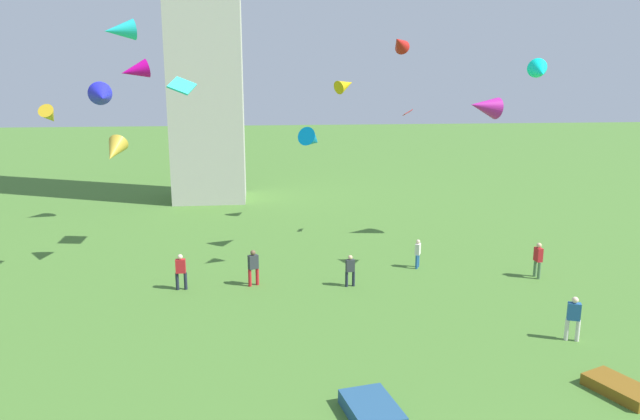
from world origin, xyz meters
TOP-DOWN VIEW (x-y plane):
  - person_0 at (3.65, 19.13)m, footprint 0.40×0.47m
  - person_1 at (9.29, 16.90)m, footprint 0.29×0.57m
  - person_2 at (7.16, 9.71)m, footprint 0.53×0.42m
  - person_3 at (-0.42, 16.70)m, footprint 0.49×0.29m
  - person_4 at (-5.11, 17.34)m, footprint 0.54×0.44m
  - person_5 at (-8.57, 17.16)m, footprint 0.55×0.27m
  - kite_flying_0 at (4.39, 24.96)m, footprint 0.55×0.80m
  - kite_flying_1 at (-10.27, 15.45)m, footprint 1.51×1.30m
  - kite_flying_2 at (-15.84, 23.18)m, footprint 0.91×1.46m
  - kite_flying_3 at (-12.60, 30.32)m, footprint 2.26×1.89m
  - kite_flying_4 at (-1.63, 23.01)m, footprint 1.86×2.07m
  - kite_flying_5 at (-8.81, 23.58)m, footprint 1.51×1.75m
  - kite_flying_6 at (-11.97, 18.67)m, footprint 1.58×1.96m
  - kite_flying_7 at (1.86, 17.27)m, footprint 1.21×1.36m
  - kite_flying_8 at (8.44, 16.58)m, footprint 1.25×1.67m
  - kite_flying_9 at (8.76, 23.91)m, footprint 2.26×1.77m
  - kite_flying_10 at (1.31, 29.85)m, footprint 1.77×1.63m
  - kite_flying_11 at (-12.19, 21.30)m, footprint 1.36×1.95m
  - kite_bundle_0 at (-1.60, 5.37)m, footprint 1.79×2.35m
  - kite_bundle_1 at (6.62, 5.79)m, footprint 1.86×2.36m

SIDE VIEW (x-z plane):
  - kite_bundle_1 at x=6.62m, z-range 0.00..0.38m
  - kite_bundle_0 at x=-1.60m, z-range 0.00..0.45m
  - person_0 at x=3.65m, z-range 0.10..1.68m
  - person_3 at x=-0.42m, z-range 0.11..1.69m
  - person_5 at x=-8.57m, z-range 0.12..1.89m
  - person_2 at x=7.16m, z-range 0.12..1.91m
  - person_4 at x=-5.11m, z-range 0.12..1.93m
  - person_1 at x=9.29m, z-range 0.12..1.97m
  - kite_flying_11 at x=-12.19m, z-range 5.46..7.09m
  - kite_flying_4 at x=-1.63m, z-range 5.83..7.33m
  - kite_flying_0 at x=4.39m, z-range 7.72..8.17m
  - kite_flying_2 at x=-15.84m, z-range 7.32..8.63m
  - kite_flying_9 at x=8.76m, z-range 7.55..9.11m
  - kite_flying_6 at x=-11.97m, z-range 8.50..9.82m
  - kite_flying_10 at x=1.31m, z-range 8.91..10.16m
  - kite_flying_5 at x=-8.81m, z-range 9.05..10.09m
  - kite_flying_8 at x=8.44m, z-range 9.68..10.90m
  - kite_flying_3 at x=-12.60m, z-range 9.69..11.24m
  - kite_flying_7 at x=1.86m, z-range 11.05..12.05m
  - kite_flying_1 at x=-10.27m, z-range 11.39..12.35m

